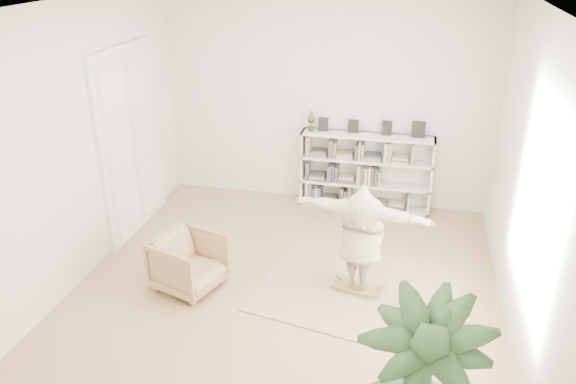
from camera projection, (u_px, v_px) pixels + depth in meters
The scene contains 7 objects.
floor at pixel (285, 291), 7.39m from camera, with size 6.00×6.00×0.00m, color tan.
doors at pixel (131, 143), 8.51m from camera, with size 0.09×1.78×2.92m.
bookshelf at pixel (365, 172), 9.48m from camera, with size 2.20×0.35×1.64m.
armchair at pixel (189, 263), 7.33m from camera, with size 0.79×0.81×0.74m, color tan.
rug at pixel (358, 291), 7.37m from camera, with size 2.50×2.00×0.02m, color tan.
rocker_board at pixel (358, 287), 7.35m from camera, with size 0.51×0.36×0.10m.
person at pixel (361, 235), 7.03m from camera, with size 1.78×0.49×1.45m, color #BFAB8F.
Camera 1 is at (1.42, -6.03, 4.24)m, focal length 35.00 mm.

